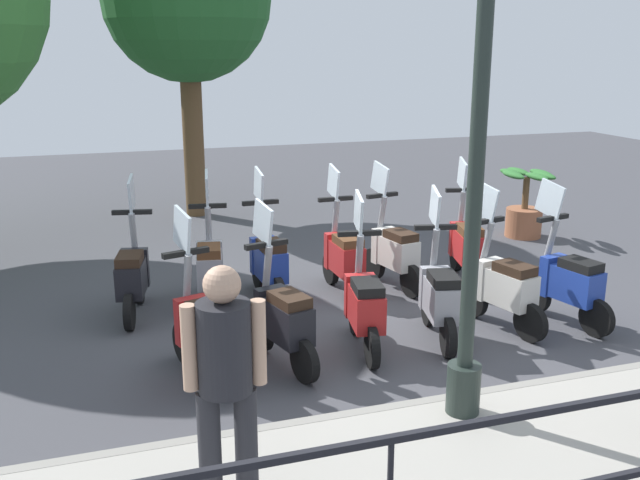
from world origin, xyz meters
TOP-DOWN VIEW (x-y plane):
  - ground_plane at (0.00, 0.00)m, footprint 28.00×28.00m
  - promenade_walkway at (-3.15, 0.00)m, footprint 2.20×20.00m
  - lamp_post_near at (-2.40, 0.18)m, footprint 0.26×0.90m
  - pedestrian_distant at (-3.05, 2.15)m, footprint 0.35×0.49m
  - potted_palm at (2.52, -3.65)m, footprint 1.06×0.66m
  - scooter_near_0 at (-0.79, -1.98)m, footprint 1.22×0.50m
  - scooter_near_1 at (-0.69, -1.24)m, footprint 1.21×0.51m
  - scooter_near_2 at (-0.76, -0.46)m, footprint 1.22×0.51m
  - scooter_near_3 at (-0.75, 0.36)m, footprint 1.23×0.47m
  - scooter_near_4 at (-0.85, 1.22)m, footprint 1.21×0.52m
  - scooter_near_5 at (-0.89, 1.97)m, footprint 1.21×0.53m
  - scooter_far_0 at (0.87, -1.67)m, footprint 1.21×0.52m
  - scooter_far_1 at (0.89, -0.68)m, footprint 1.22×0.48m
  - scooter_far_2 at (0.86, -0.01)m, footprint 1.23×0.44m
  - scooter_far_3 at (0.95, 0.90)m, footprint 1.23×0.44m
  - scooter_far_4 at (0.95, 1.58)m, footprint 1.23×0.47m
  - scooter_far_5 at (0.91, 2.45)m, footprint 1.22×0.49m

SIDE VIEW (x-z plane):
  - ground_plane at x=0.00m, z-range 0.00..0.00m
  - promenade_walkway at x=-3.15m, z-range 0.00..0.15m
  - potted_palm at x=2.52m, z-range -0.08..0.97m
  - scooter_near_0 at x=-0.79m, z-range -0.29..1.25m
  - scooter_near_1 at x=-0.69m, z-range -0.29..1.25m
  - scooter_near_2 at x=-0.76m, z-range -0.29..1.25m
  - scooter_near_3 at x=-0.75m, z-range -0.29..1.25m
  - scooter_near_4 at x=-0.85m, z-range -0.29..1.25m
  - scooter_near_5 at x=-0.89m, z-range -0.29..1.25m
  - scooter_far_0 at x=0.87m, z-range -0.29..1.25m
  - scooter_far_1 at x=0.89m, z-range -0.29..1.25m
  - scooter_far_2 at x=0.86m, z-range -0.29..1.25m
  - scooter_far_3 at x=0.95m, z-range -0.29..1.25m
  - scooter_far_4 at x=0.95m, z-range -0.29..1.25m
  - scooter_far_5 at x=0.91m, z-range -0.29..1.25m
  - pedestrian_distant at x=-3.05m, z-range 0.28..1.87m
  - lamp_post_near at x=-2.40m, z-range -0.09..3.95m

